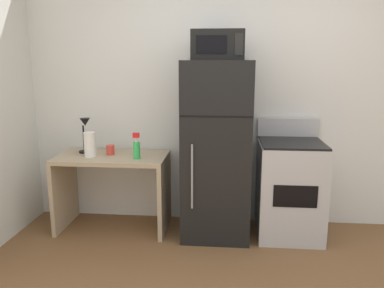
{
  "coord_description": "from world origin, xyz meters",
  "views": [
    {
      "loc": [
        -0.13,
        -2.15,
        1.63
      ],
      "look_at": [
        -0.43,
        1.1,
        0.93
      ],
      "focal_mm": 35.23,
      "sensor_mm": 36.0,
      "label": 1
    }
  ],
  "objects_px": {
    "coffee_mug": "(110,150)",
    "refrigerator": "(216,150)",
    "paper_towel_roll": "(90,144)",
    "spray_bottle": "(137,148)",
    "oven_range": "(290,188)",
    "desk_lamp": "(85,129)",
    "microwave": "(218,45)",
    "desk": "(113,178)"
  },
  "relations": [
    {
      "from": "paper_towel_roll",
      "to": "desk",
      "type": "bearing_deg",
      "value": 19.32
    },
    {
      "from": "microwave",
      "to": "refrigerator",
      "type": "bearing_deg",
      "value": 90.32
    },
    {
      "from": "spray_bottle",
      "to": "microwave",
      "type": "relative_size",
      "value": 0.54
    },
    {
      "from": "desk",
      "to": "microwave",
      "type": "height_order",
      "value": "microwave"
    },
    {
      "from": "microwave",
      "to": "spray_bottle",
      "type": "bearing_deg",
      "value": -175.27
    },
    {
      "from": "desk",
      "to": "refrigerator",
      "type": "bearing_deg",
      "value": -1.32
    },
    {
      "from": "desk",
      "to": "paper_towel_roll",
      "type": "relative_size",
      "value": 4.44
    },
    {
      "from": "desk",
      "to": "paper_towel_roll",
      "type": "bearing_deg",
      "value": -160.68
    },
    {
      "from": "paper_towel_roll",
      "to": "refrigerator",
      "type": "height_order",
      "value": "refrigerator"
    },
    {
      "from": "desk",
      "to": "spray_bottle",
      "type": "distance_m",
      "value": 0.44
    },
    {
      "from": "coffee_mug",
      "to": "paper_towel_roll",
      "type": "height_order",
      "value": "paper_towel_roll"
    },
    {
      "from": "paper_towel_roll",
      "to": "oven_range",
      "type": "height_order",
      "value": "oven_range"
    },
    {
      "from": "spray_bottle",
      "to": "oven_range",
      "type": "relative_size",
      "value": 0.23
    },
    {
      "from": "paper_towel_roll",
      "to": "coffee_mug",
      "type": "bearing_deg",
      "value": 31.49
    },
    {
      "from": "desk_lamp",
      "to": "desk",
      "type": "bearing_deg",
      "value": -14.76
    },
    {
      "from": "paper_towel_roll",
      "to": "refrigerator",
      "type": "xyz_separation_m",
      "value": [
        1.21,
        0.04,
        -0.04
      ]
    },
    {
      "from": "microwave",
      "to": "oven_range",
      "type": "distance_m",
      "value": 1.49
    },
    {
      "from": "spray_bottle",
      "to": "paper_towel_roll",
      "type": "xyz_separation_m",
      "value": [
        -0.47,
        0.04,
        0.02
      ]
    },
    {
      "from": "paper_towel_roll",
      "to": "refrigerator",
      "type": "distance_m",
      "value": 1.21
    },
    {
      "from": "desk",
      "to": "coffee_mug",
      "type": "xyz_separation_m",
      "value": [
        -0.02,
        0.04,
        0.28
      ]
    },
    {
      "from": "oven_range",
      "to": "coffee_mug",
      "type": "bearing_deg",
      "value": 178.71
    },
    {
      "from": "desk",
      "to": "desk_lamp",
      "type": "bearing_deg",
      "value": 165.24
    },
    {
      "from": "desk_lamp",
      "to": "microwave",
      "type": "height_order",
      "value": "microwave"
    },
    {
      "from": "desk",
      "to": "microwave",
      "type": "relative_size",
      "value": 2.32
    },
    {
      "from": "coffee_mug",
      "to": "paper_towel_roll",
      "type": "relative_size",
      "value": 0.4
    },
    {
      "from": "paper_towel_roll",
      "to": "oven_range",
      "type": "distance_m",
      "value": 1.96
    },
    {
      "from": "paper_towel_roll",
      "to": "microwave",
      "type": "height_order",
      "value": "microwave"
    },
    {
      "from": "coffee_mug",
      "to": "oven_range",
      "type": "bearing_deg",
      "value": -1.29
    },
    {
      "from": "coffee_mug",
      "to": "spray_bottle",
      "type": "distance_m",
      "value": 0.33
    },
    {
      "from": "paper_towel_roll",
      "to": "microwave",
      "type": "bearing_deg",
      "value": 1.07
    },
    {
      "from": "desk_lamp",
      "to": "microwave",
      "type": "bearing_deg",
      "value": -5.28
    },
    {
      "from": "spray_bottle",
      "to": "oven_range",
      "type": "distance_m",
      "value": 1.5
    },
    {
      "from": "spray_bottle",
      "to": "desk",
      "type": "bearing_deg",
      "value": 158.74
    },
    {
      "from": "coffee_mug",
      "to": "spray_bottle",
      "type": "bearing_deg",
      "value": -25.44
    },
    {
      "from": "desk",
      "to": "coffee_mug",
      "type": "height_order",
      "value": "coffee_mug"
    },
    {
      "from": "desk",
      "to": "spray_bottle",
      "type": "relative_size",
      "value": 4.28
    },
    {
      "from": "spray_bottle",
      "to": "refrigerator",
      "type": "xyz_separation_m",
      "value": [
        0.75,
        0.08,
        -0.02
      ]
    },
    {
      "from": "desk",
      "to": "paper_towel_roll",
      "type": "height_order",
      "value": "paper_towel_roll"
    },
    {
      "from": "paper_towel_roll",
      "to": "refrigerator",
      "type": "bearing_deg",
      "value": 2.07
    },
    {
      "from": "refrigerator",
      "to": "oven_range",
      "type": "bearing_deg",
      "value": 1.62
    },
    {
      "from": "coffee_mug",
      "to": "refrigerator",
      "type": "distance_m",
      "value": 1.05
    },
    {
      "from": "paper_towel_roll",
      "to": "microwave",
      "type": "distance_m",
      "value": 1.52
    }
  ]
}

